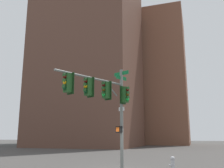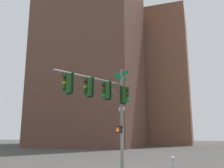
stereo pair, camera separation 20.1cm
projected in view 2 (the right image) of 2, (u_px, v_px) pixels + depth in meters
signal_pole_assembly at (105, 97)px, 14.92m from camera, size 2.80×5.19×6.34m
fire_hydrant at (173, 163)px, 14.63m from camera, size 0.34×0.26×0.87m
building_brick_nearside at (92, 36)px, 53.42m from camera, size 19.45×17.24×46.27m
building_brick_midblock at (152, 79)px, 65.33m from camera, size 18.52×15.05×33.47m
building_glass_tower at (93, 10)px, 72.69m from camera, size 25.26×23.54×76.44m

